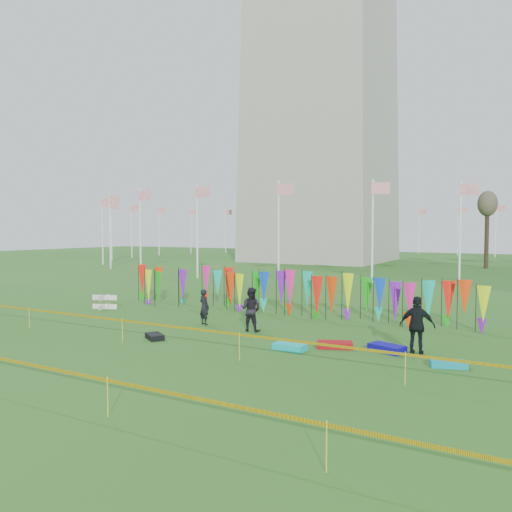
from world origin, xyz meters
The scene contains 14 objects.
ground centered at (0.00, 0.00, 0.00)m, with size 160.00×160.00×0.00m, color #235517.
flagpole_ring centered at (-14.00, 48.00, 4.00)m, with size 57.40×56.16×8.00m.
banner_row centered at (0.28, 7.14, 1.19)m, with size 18.64×0.64×2.07m.
caution_tape_near centered at (-0.22, -1.18, 0.78)m, with size 26.00×0.02×0.90m.
caution_tape_far centered at (-0.22, -6.68, 0.78)m, with size 26.00×0.02×0.90m.
box_kite centered at (-8.31, 4.06, 0.37)m, with size 0.68×0.68×0.75m.
person_left centered at (-1.38, 3.15, 0.77)m, with size 0.56×0.41×1.54m, color black.
person_mid centered at (1.08, 2.94, 0.89)m, with size 0.86×0.53×1.78m, color black.
person_right centered at (7.76, 2.31, 0.96)m, with size 1.13×0.64×1.93m, color black.
kite_bag_turquoise centered at (3.84, 0.81, 0.11)m, with size 1.11×0.55×0.22m, color #0CC0BA.
kite_bag_blue centered at (6.81, 2.19, 0.12)m, with size 1.17×0.61×0.25m, color #0E0995.
kite_bag_red centered at (5.07, 1.84, 0.11)m, with size 1.22×0.56×0.22m, color #A90B11.
kite_bag_black centered at (-1.32, -0.15, 0.10)m, with size 0.88×0.51×0.20m, color black.
kite_bag_teal centered at (8.90, 1.21, 0.10)m, with size 1.03×0.49×0.20m, color #0C96AE.
Camera 1 is at (11.09, -14.44, 4.11)m, focal length 35.00 mm.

